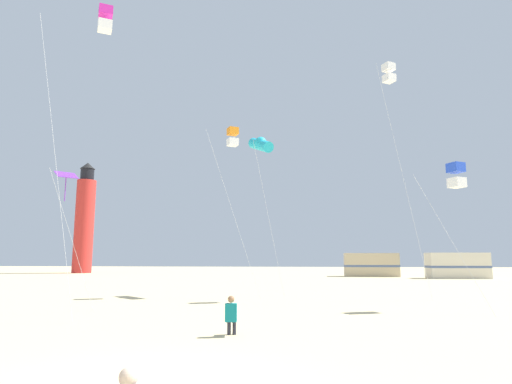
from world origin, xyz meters
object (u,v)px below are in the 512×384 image
at_px(kite_tube_cyan, 261,144).
at_px(kite_box_orange, 233,137).
at_px(lighthouse_distant, 84,220).
at_px(kite_flyer_standing, 231,315).
at_px(rv_van_tan, 371,265).
at_px(rv_van_cream, 457,266).
at_px(kite_diamond_violet, 66,179).
at_px(kite_box_magenta, 105,20).
at_px(kite_box_blue, 456,175).
at_px(kite_box_white, 389,73).

relative_size(kite_tube_cyan, kite_box_orange, 0.99).
bearing_deg(lighthouse_distant, kite_flyer_standing, -57.76).
bearing_deg(kite_box_orange, rv_van_tan, 66.40).
xyz_separation_m(kite_box_orange, rv_van_cream, (21.18, 24.64, -8.30)).
bearing_deg(kite_diamond_violet, kite_flyer_standing, -31.19).
distance_m(kite_flyer_standing, rv_van_cream, 41.95).
bearing_deg(kite_flyer_standing, kite_box_orange, -85.77).
bearing_deg(lighthouse_distant, rv_van_cream, -12.93).
bearing_deg(kite_box_magenta, kite_box_orange, 61.27).
distance_m(kite_flyer_standing, kite_box_magenta, 14.73).
distance_m(kite_tube_cyan, kite_diamond_violet, 12.34).
bearing_deg(kite_box_orange, kite_box_blue, -25.53).
distance_m(kite_box_magenta, lighthouse_distant, 50.77).
bearing_deg(rv_van_cream, kite_box_magenta, -131.42).
distance_m(kite_flyer_standing, kite_box_blue, 12.91).
bearing_deg(kite_box_orange, rv_van_cream, 49.33).
relative_size(kite_flyer_standing, rv_van_cream, 0.18).
xyz_separation_m(kite_box_magenta, rv_van_tan, (17.00, 36.78, -11.59)).
height_order(kite_tube_cyan, lighthouse_distant, lighthouse_distant).
bearing_deg(lighthouse_distant, rv_van_tan, -10.48).
relative_size(kite_diamond_violet, rv_van_cream, 0.94).
relative_size(lighthouse_distant, rv_van_cream, 2.56).
bearing_deg(kite_box_blue, kite_box_magenta, -169.56).
bearing_deg(kite_box_white, kite_diamond_violet, -155.33).
bearing_deg(kite_box_blue, rv_van_cream, 71.76).
xyz_separation_m(lighthouse_distant, rv_van_tan, (41.11, -7.60, -6.45)).
height_order(kite_flyer_standing, rv_van_cream, rv_van_cream).
xyz_separation_m(kite_tube_cyan, kite_box_orange, (-1.65, -1.06, 0.24)).
bearing_deg(kite_diamond_violet, rv_van_cream, 49.61).
relative_size(kite_box_white, kite_box_blue, 2.11).
bearing_deg(kite_tube_cyan, kite_flyer_standing, -88.04).
height_order(kite_box_orange, rv_van_cream, kite_box_orange).
xyz_separation_m(kite_box_magenta, kite_diamond_violet, (-1.73, 0.67, -7.22)).
bearing_deg(rv_van_tan, kite_box_blue, -89.85).
relative_size(kite_box_white, kite_box_orange, 1.35).
distance_m(kite_diamond_violet, kite_box_orange, 10.64).
xyz_separation_m(kite_box_blue, rv_van_cream, (9.90, 30.03, -4.60)).
xyz_separation_m(kite_flyer_standing, kite_box_magenta, (-6.67, 4.42, 12.37)).
distance_m(kite_box_blue, kite_diamond_violet, 17.71).
relative_size(kite_box_white, rv_van_tan, 2.13).
relative_size(kite_box_blue, rv_van_tan, 1.01).
height_order(kite_box_blue, kite_diamond_violet, kite_box_blue).
xyz_separation_m(kite_flyer_standing, kite_box_blue, (9.16, 7.34, 5.38)).
bearing_deg(rv_van_cream, lighthouse_distant, 163.64).
bearing_deg(kite_tube_cyan, kite_box_white, -10.12).
distance_m(kite_box_orange, lighthouse_distant, 46.12).
height_order(kite_box_white, kite_box_blue, kite_box_white).
distance_m(kite_box_white, kite_box_magenta, 16.21).
xyz_separation_m(kite_box_orange, rv_van_tan, (12.44, 28.48, -8.30)).
bearing_deg(lighthouse_distant, kite_diamond_violet, -62.89).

